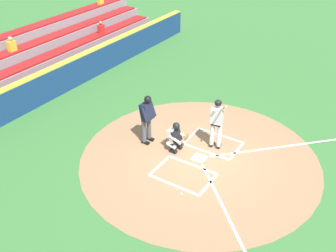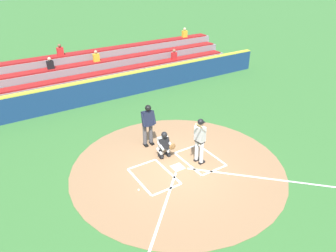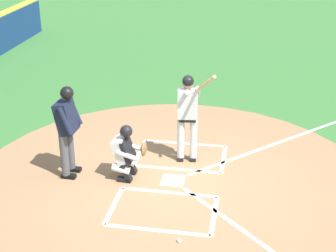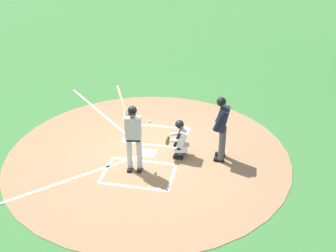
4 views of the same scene
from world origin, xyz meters
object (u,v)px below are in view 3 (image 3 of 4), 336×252
batter (188,112)px  plate_umpire (67,125)px  catcher (126,151)px  baseball (179,241)px

batter → plate_umpire: bearing=-65.8°
catcher → baseball: bearing=35.4°
batter → catcher: 1.48m
batter → baseball: size_ratio=28.76×
batter → baseball: 2.97m
batter → catcher: batter is taller
catcher → baseball: 2.36m
catcher → batter: bearing=129.9°
plate_umpire → baseball: 3.20m
batter → plate_umpire: (0.98, -2.19, -0.02)m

